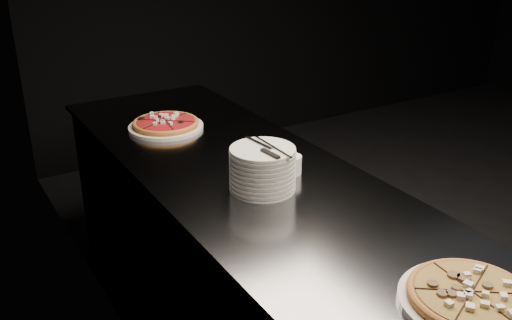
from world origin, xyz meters
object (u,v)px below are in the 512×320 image
ramekin (291,164)px  plate_stack (263,169)px  pizza_tomato (166,124)px  pizza_mushroom (471,298)px  counter (257,284)px  cutlery (268,149)px

ramekin → plate_stack: bearing=-160.2°
pizza_tomato → pizza_mushroom: bearing=-84.9°
pizza_tomato → plate_stack: size_ratio=1.69×
counter → ramekin: bearing=-13.7°
plate_stack → cutlery: (0.01, -0.02, 0.08)m
pizza_mushroom → cutlery: cutlery is taller
counter → plate_stack: size_ratio=10.95×
plate_stack → cutlery: bearing=-62.4°
cutlery → pizza_tomato: bearing=89.0°
counter → pizza_mushroom: size_ratio=6.07×
counter → cutlery: size_ratio=10.24×
counter → plate_stack: 0.54m
cutlery → ramekin: 0.20m
counter → cutlery: cutlery is taller
pizza_tomato → cutlery: size_ratio=1.58×
pizza_mushroom → ramekin: bearing=85.6°
pizza_mushroom → ramekin: ramekin is taller
pizza_mushroom → plate_stack: (-0.09, 0.80, 0.05)m
pizza_tomato → cutlery: 0.76m
counter → pizza_mushroom: pizza_mushroom is taller
pizza_mushroom → ramekin: 0.86m
pizza_mushroom → pizza_tomato: size_ratio=1.07×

